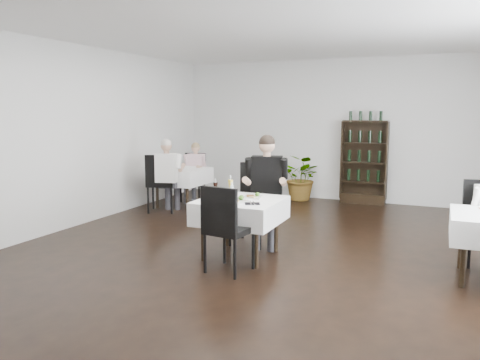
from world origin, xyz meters
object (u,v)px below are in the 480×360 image
wine_shelf (364,163)px  main_table (241,210)px  potted_tree (302,177)px  diner_main (266,182)px

wine_shelf → main_table: (-0.90, -4.31, -0.23)m
potted_tree → diner_main: bearing=-82.3°
main_table → diner_main: (0.11, 0.64, 0.30)m
wine_shelf → diner_main: bearing=-102.1°
main_table → diner_main: 0.72m
wine_shelf → diner_main: 3.76m
main_table → potted_tree: size_ratio=1.04×
diner_main → wine_shelf: bearing=77.9°
main_table → diner_main: size_ratio=0.65×
wine_shelf → potted_tree: wine_shelf is taller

